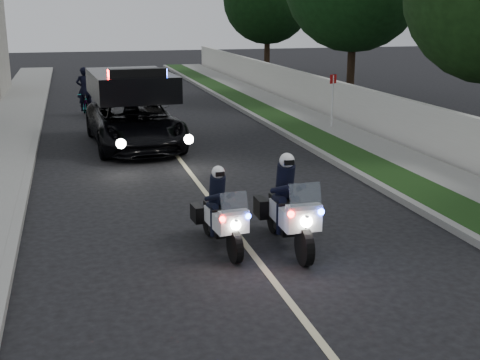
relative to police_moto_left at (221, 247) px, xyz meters
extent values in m
plane|color=black|center=(0.46, -2.60, 0.00)|extent=(120.00, 120.00, 0.00)
cube|color=gray|center=(4.56, 7.40, 0.07)|extent=(0.20, 60.00, 0.15)
cube|color=#193814|center=(5.26, 7.40, 0.08)|extent=(1.20, 60.00, 0.16)
cube|color=gray|center=(6.56, 7.40, 0.08)|extent=(1.40, 60.00, 0.16)
cube|color=beige|center=(7.56, 7.40, 0.75)|extent=(0.22, 60.00, 1.50)
cube|color=gray|center=(-3.64, 7.40, 0.07)|extent=(0.20, 60.00, 0.15)
cube|color=#BFB78C|center=(0.46, 7.40, 0.00)|extent=(0.12, 50.00, 0.01)
imported|color=black|center=(-0.58, 9.20, 0.00)|extent=(2.88, 5.68, 2.69)
imported|color=black|center=(-1.89, 15.64, 0.00)|extent=(0.75, 1.85, 0.95)
imported|color=black|center=(-1.89, 15.64, 0.00)|extent=(0.66, 0.47, 1.77)
camera|label=1|loc=(-2.45, -10.36, 4.16)|focal=46.90mm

